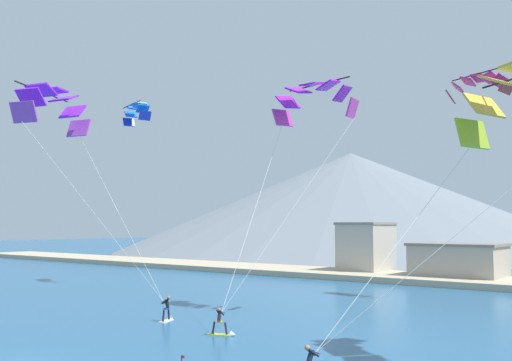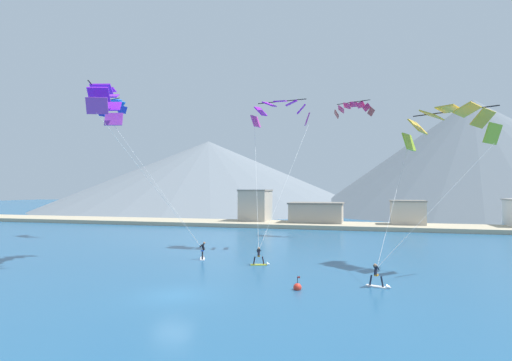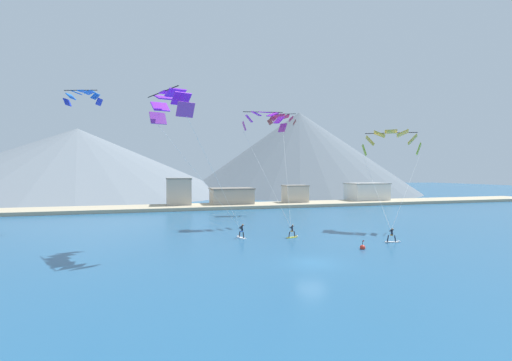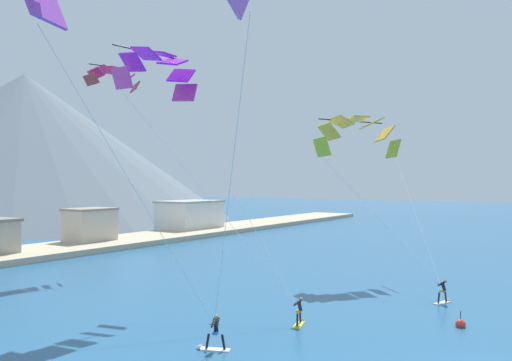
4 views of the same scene
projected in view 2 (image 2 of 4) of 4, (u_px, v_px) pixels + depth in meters
ground_plane at (173, 296)px, 25.31m from camera, size 400.00×400.00×0.00m
kitesurfer_near_lead at (203, 254)px, 38.60m from camera, size 1.00×1.77×1.76m
kitesurfer_near_trail at (261, 260)px, 35.52m from camera, size 1.78×0.88×1.69m
kitesurfer_mid_center at (379, 280)px, 27.40m from camera, size 1.77×0.97×1.72m
parafoil_kite_near_lead at (106, 101)px, 37.49m from camera, size 10.47×7.37×14.92m
parafoil_kite_near_trail at (281, 110)px, 46.39m from camera, size 7.00×11.85×15.97m
parafoil_kite_mid_center at (448, 122)px, 34.43m from camera, size 9.96×11.36×12.62m
parafoil_kite_distant_high_outer at (354, 108)px, 57.83m from camera, size 5.84×2.52×2.17m
parafoil_kite_distant_low_drift at (112, 105)px, 57.47m from camera, size 5.36×2.91×2.12m
race_marker_buoy at (297, 287)px, 26.79m from camera, size 0.56×0.56×1.02m
shoreline_strip at (297, 225)px, 72.45m from camera, size 180.00×10.00×0.70m
shore_building_promenade_mid at (256, 207)px, 77.96m from camera, size 5.47×6.96×6.72m
shore_building_quay_east at (408, 214)px, 69.19m from camera, size 5.80×4.47×4.87m
shore_building_quay_west at (317, 214)px, 73.74m from camera, size 9.81×7.17×4.34m
mountain_peak_west_ridge at (208, 175)px, 140.86m from camera, size 111.96×111.96×23.78m
mountain_peak_central_summit at (473, 156)px, 113.35m from camera, size 91.72×91.72×32.42m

